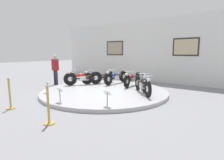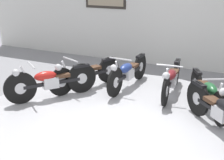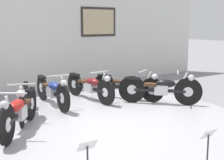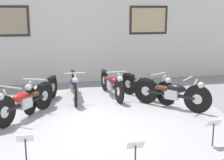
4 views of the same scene
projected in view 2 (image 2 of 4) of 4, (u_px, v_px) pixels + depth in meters
ground_plane at (118, 126)px, 5.79m from camera, size 60.00×60.00×0.00m
display_platform at (118, 123)px, 5.77m from camera, size 5.63×5.63×0.13m
back_wall at (182, 1)px, 8.83m from camera, size 14.00×0.22×3.88m
motorcycle_red at (50, 81)px, 6.61m from camera, size 1.24×1.67×0.81m
motorcycle_silver at (85, 73)px, 7.16m from camera, size 0.83×1.84×0.79m
motorcycle_blue at (128, 72)px, 7.22m from camera, size 0.54×2.00×0.80m
motorcycle_maroon at (171, 78)px, 6.80m from camera, size 0.54×1.97×0.79m
motorcycle_green at (208, 92)px, 6.02m from camera, size 1.00×1.75×0.79m
motorcycle_black at (222, 111)px, 5.17m from camera, size 1.44×1.49×0.81m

